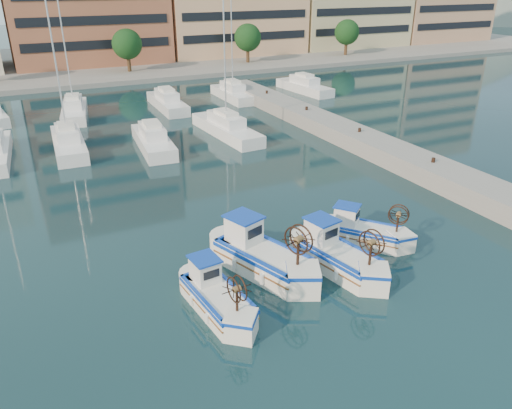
# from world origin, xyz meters

# --- Properties ---
(ground) EXTENTS (300.00, 300.00, 0.00)m
(ground) POSITION_xyz_m (0.00, 0.00, 0.00)
(ground) COLOR #193C42
(ground) RESTS_ON ground
(quay) EXTENTS (3.00, 60.00, 1.20)m
(quay) POSITION_xyz_m (13.00, 8.00, 0.60)
(quay) COLOR gray
(quay) RESTS_ON ground
(hill_east) EXTENTS (160.00, 160.00, 50.00)m
(hill_east) POSITION_xyz_m (140.00, 110.00, 0.00)
(hill_east) COLOR slate
(hill_east) RESTS_ON ground
(yacht_marina) EXTENTS (42.64, 22.44, 11.50)m
(yacht_marina) POSITION_xyz_m (-2.45, 27.90, 0.53)
(yacht_marina) COLOR white
(yacht_marina) RESTS_ON ground
(fishing_boat_a) EXTENTS (2.00, 4.08, 2.50)m
(fishing_boat_a) POSITION_xyz_m (-5.46, -1.05, 0.69)
(fishing_boat_a) COLOR white
(fishing_boat_a) RESTS_ON ground
(fishing_boat_b) EXTENTS (3.47, 5.14, 3.10)m
(fishing_boat_b) POSITION_xyz_m (-2.48, 0.76, 0.85)
(fishing_boat_b) COLOR white
(fishing_boat_b) RESTS_ON ground
(fishing_boat_c) EXTENTS (2.65, 4.60, 2.79)m
(fishing_boat_c) POSITION_xyz_m (0.71, -0.60, 0.77)
(fishing_boat_c) COLOR white
(fishing_boat_c) RESTS_ON ground
(fishing_boat_d) EXTENTS (3.52, 3.86, 2.41)m
(fishing_boat_d) POSITION_xyz_m (3.40, 0.92, 0.66)
(fishing_boat_d) COLOR white
(fishing_boat_d) RESTS_ON ground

